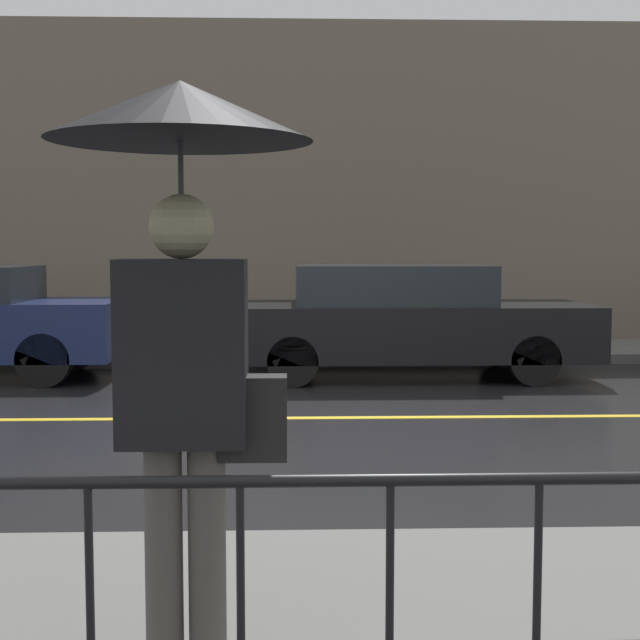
# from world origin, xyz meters

# --- Properties ---
(ground_plane) EXTENTS (80.00, 80.00, 0.00)m
(ground_plane) POSITION_xyz_m (0.00, 0.00, 0.00)
(ground_plane) COLOR black
(sidewalk_far) EXTENTS (28.00, 2.15, 0.14)m
(sidewalk_far) POSITION_xyz_m (0.00, 4.97, 0.07)
(sidewalk_far) COLOR #60605E
(sidewalk_far) RESTS_ON ground_plane
(lane_marking) EXTENTS (25.20, 0.12, 0.01)m
(lane_marking) POSITION_xyz_m (0.00, 0.00, 0.00)
(lane_marking) COLOR gold
(lane_marking) RESTS_ON ground_plane
(building_storefront) EXTENTS (28.00, 0.30, 5.33)m
(building_storefront) POSITION_xyz_m (0.00, 6.19, 2.67)
(building_storefront) COLOR #706656
(building_storefront) RESTS_ON ground_plane
(railing_foreground) EXTENTS (12.00, 0.04, 0.90)m
(railing_foreground) POSITION_xyz_m (0.00, -6.19, 0.72)
(railing_foreground) COLOR black
(railing_foreground) RESTS_ON sidewalk_near
(pedestrian) EXTENTS (0.92, 0.92, 2.09)m
(pedestrian) POSITION_xyz_m (-0.65, -5.45, 1.71)
(pedestrian) COLOR #4C4742
(pedestrian) RESTS_ON sidewalk_near
(car_black) EXTENTS (4.70, 1.87, 1.44)m
(car_black) POSITION_xyz_m (1.16, 2.81, 0.74)
(car_black) COLOR black
(car_black) RESTS_ON ground_plane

